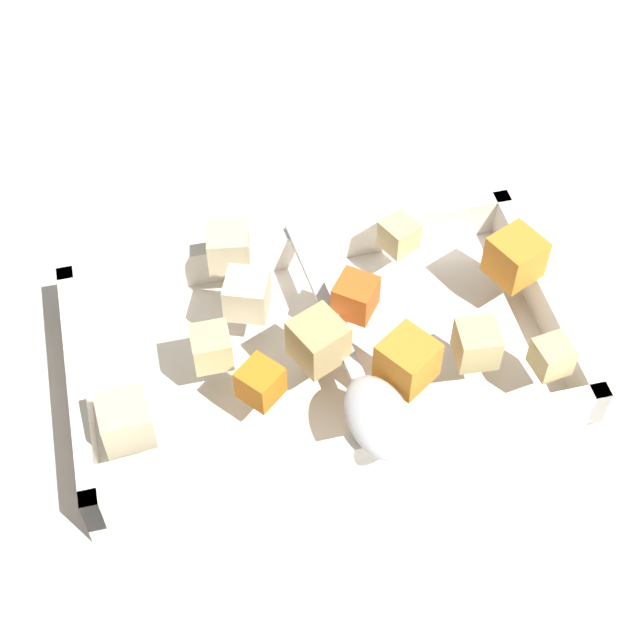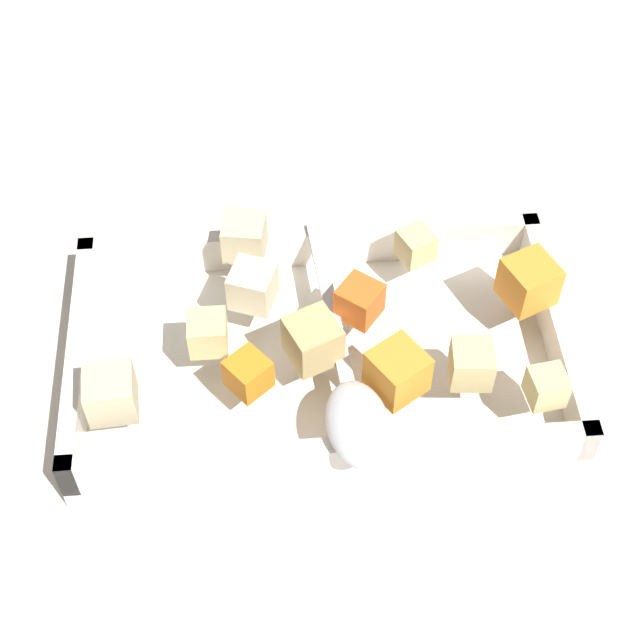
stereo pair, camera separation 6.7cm
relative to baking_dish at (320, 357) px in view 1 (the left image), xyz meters
name	(u,v)px [view 1 (the left image)]	position (x,y,z in m)	size (l,w,h in m)	color
ground_plane	(306,351)	(0.01, -0.02, -0.01)	(4.00, 4.00, 0.00)	beige
baking_dish	(320,357)	(0.00, 0.00, 0.00)	(0.36, 0.20, 0.05)	white
carrot_chunk_heap_side	(260,383)	(0.05, 0.04, 0.05)	(0.03, 0.03, 0.03)	orange
carrot_chunk_rim_edge	(407,361)	(-0.05, 0.05, 0.05)	(0.03, 0.03, 0.03)	orange
carrot_chunk_near_right	(356,296)	(-0.03, -0.01, 0.05)	(0.03, 0.03, 0.03)	orange
carrot_chunk_near_spoon	(517,261)	(-0.15, -0.01, 0.05)	(0.03, 0.03, 0.03)	orange
potato_chunk_back_center	(229,247)	(0.05, -0.08, 0.05)	(0.03, 0.03, 0.03)	beige
potato_chunk_heap_top	(247,294)	(0.05, -0.03, 0.05)	(0.03, 0.03, 0.03)	beige
potato_chunk_mid_left	(552,357)	(-0.15, 0.07, 0.05)	(0.02, 0.02, 0.02)	#E0CC89
potato_chunk_far_right	(477,344)	(-0.10, 0.05, 0.05)	(0.03, 0.03, 0.03)	#E0CC89
potato_chunk_corner_sw	(399,235)	(-0.08, -0.06, 0.05)	(0.02, 0.02, 0.02)	#E0CC89
potato_chunk_far_left	(211,347)	(0.08, 0.01, 0.05)	(0.03, 0.03, 0.03)	#E0CC89
potato_chunk_corner_nw	(313,342)	(0.01, 0.02, 0.05)	(0.03, 0.03, 0.03)	tan
potato_chunk_corner_se	(125,420)	(0.14, 0.06, 0.05)	(0.03, 0.03, 0.03)	beige
serving_spoon	(371,401)	(-0.02, 0.07, 0.04)	(0.05, 0.23, 0.02)	silver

